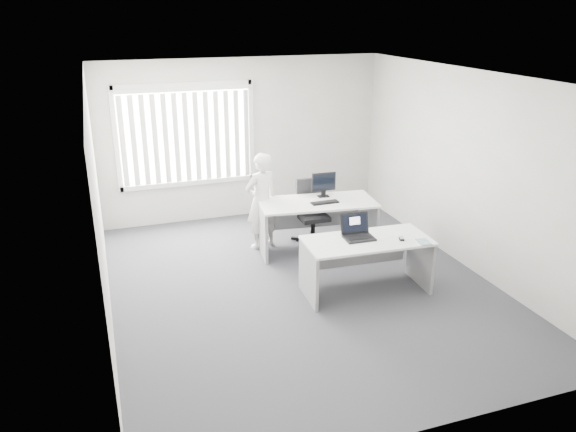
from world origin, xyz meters
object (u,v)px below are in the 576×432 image
object	(u,v)px
desk_near	(367,254)
desk_far	(317,215)
person	(261,201)
laptop	(360,228)
office_chair	(312,223)
monitor	(324,185)

from	to	relation	value
desk_near	desk_far	world-z (taller)	desk_far
person	laptop	distance (m)	1.99
office_chair	person	xyz separation A→B (m)	(-0.82, 0.07, 0.44)
office_chair	person	size ratio (longest dim) A/B	0.67
desk_far	laptop	xyz separation A→B (m)	(0.01, -1.43, 0.32)
office_chair	monitor	world-z (taller)	monitor
person	monitor	size ratio (longest dim) A/B	3.96
desk_far	person	xyz separation A→B (m)	(-0.77, 0.40, 0.19)
desk_far	person	distance (m)	0.89
person	laptop	size ratio (longest dim) A/B	3.95
monitor	laptop	bearing A→B (deg)	-93.74
desk_near	desk_far	size ratio (longest dim) A/B	0.91
person	office_chair	bearing A→B (deg)	157.87
desk_far	person	bearing A→B (deg)	159.84
desk_near	office_chair	distance (m)	1.83
desk_near	desk_far	xyz separation A→B (m)	(-0.10, 1.48, 0.04)
desk_far	laptop	size ratio (longest dim) A/B	4.76
monitor	office_chair	bearing A→B (deg)	136.17
person	monitor	xyz separation A→B (m)	(0.95, -0.21, 0.23)
desk_near	office_chair	xyz separation A→B (m)	(-0.06, 1.81, -0.22)
desk_far	office_chair	world-z (taller)	office_chair
desk_near	monitor	xyz separation A→B (m)	(0.07, 1.67, 0.46)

